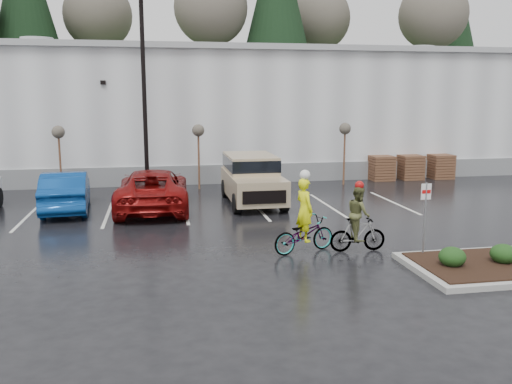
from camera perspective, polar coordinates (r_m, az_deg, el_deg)
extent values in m
plane|color=black|center=(14.72, 4.12, -8.07)|extent=(120.00, 120.00, 0.00)
cube|color=#B6B8BB|center=(35.71, -4.85, 8.39)|extent=(60.00, 15.00, 7.00)
cube|color=slate|center=(28.49, -3.23, 1.89)|extent=(60.00, 0.12, 1.00)
cube|color=#999B9E|center=(35.77, -4.94, 14.08)|extent=(60.50, 15.50, 0.30)
cube|color=#203717|center=(58.64, -7.14, 8.55)|extent=(80.00, 25.00, 6.00)
cylinder|color=black|center=(25.51, -11.67, 9.75)|extent=(0.20, 0.20, 9.00)
cylinder|color=#4E331F|center=(27.07, -19.90, 2.79)|extent=(0.10, 0.10, 2.80)
sphere|color=#484339|center=(26.93, -20.09, 5.95)|extent=(0.60, 0.60, 0.60)
cylinder|color=#4E331F|center=(26.79, -6.04, 3.27)|extent=(0.10, 0.10, 2.80)
sphere|color=#484339|center=(26.65, -6.10, 6.47)|extent=(0.60, 0.60, 0.60)
cylinder|color=#4E331F|center=(28.37, 9.27, 3.58)|extent=(0.10, 0.10, 2.80)
sphere|color=#484339|center=(28.24, 9.35, 6.60)|extent=(0.60, 0.60, 0.60)
cube|color=#4E331F|center=(30.30, 13.05, 2.48)|extent=(1.20, 1.20, 1.35)
cube|color=#4E331F|center=(31.02, 15.93, 2.53)|extent=(1.20, 1.20, 1.35)
cube|color=#4E331F|center=(31.86, 18.83, 2.56)|extent=(1.20, 1.20, 1.35)
ellipsoid|color=black|center=(15.22, 19.96, -6.43)|extent=(0.70, 0.70, 0.52)
ellipsoid|color=black|center=(16.02, 24.61, -5.93)|extent=(0.70, 0.70, 0.52)
cylinder|color=gray|center=(15.96, 17.32, -2.97)|extent=(0.05, 0.05, 2.20)
cube|color=white|center=(15.80, 17.48, 0.04)|extent=(0.30, 0.02, 0.45)
cube|color=red|center=(15.79, 17.50, 0.03)|extent=(0.26, 0.02, 0.10)
imported|color=navy|center=(22.99, -19.39, 0.09)|extent=(2.10, 5.00, 1.61)
imported|color=maroon|center=(22.28, -10.81, 0.26)|extent=(2.97, 6.07, 1.66)
imported|color=#3F3F44|center=(16.10, 5.07, -4.49)|extent=(2.16, 1.32, 1.07)
imported|color=#EDF70D|center=(15.93, 5.12, -1.88)|extent=(0.64, 0.79, 1.87)
sphere|color=silver|center=(15.75, 5.18, 1.79)|extent=(0.31, 0.31, 0.31)
imported|color=#3F3F44|center=(16.42, 10.66, -4.42)|extent=(1.65, 0.52, 1.02)
imported|color=#4F532C|center=(16.27, 10.74, -2.23)|extent=(0.45, 0.79, 1.61)
sphere|color=#990C0C|center=(16.12, 10.84, 0.69)|extent=(0.27, 0.27, 0.27)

